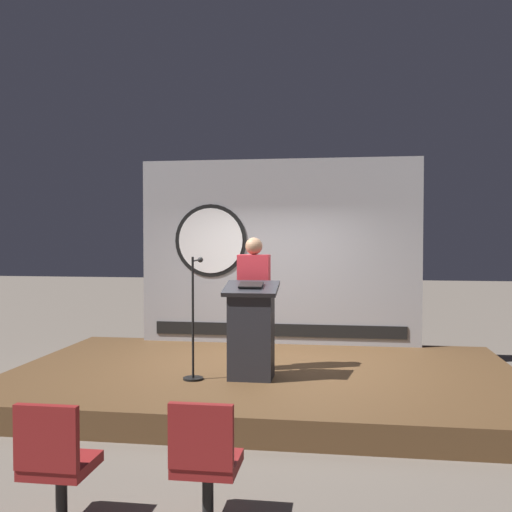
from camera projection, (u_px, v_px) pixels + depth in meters
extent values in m
plane|color=#6B6056|center=(263.00, 393.00, 7.45)|extent=(40.00, 40.00, 0.00)
cube|color=brown|center=(263.00, 381.00, 7.44)|extent=(6.40, 4.00, 0.30)
cube|color=#9E9EA3|center=(279.00, 252.00, 9.22)|extent=(4.43, 0.10, 2.92)
cylinder|color=black|center=(211.00, 241.00, 9.31)|extent=(1.17, 0.02, 1.17)
cylinder|color=white|center=(211.00, 241.00, 9.31)|extent=(1.04, 0.02, 1.04)
cube|color=black|center=(278.00, 330.00, 9.20)|extent=(3.99, 0.02, 0.20)
cube|color=#26262B|center=(251.00, 335.00, 6.95)|extent=(0.52, 0.40, 1.05)
cube|color=#26262B|center=(251.00, 289.00, 6.93)|extent=(0.64, 0.50, 0.16)
cube|color=black|center=(251.00, 285.00, 6.91)|extent=(0.28, 0.20, 0.07)
cylinder|color=black|center=(254.00, 337.00, 7.44)|extent=(0.26, 0.26, 0.84)
cube|color=red|center=(254.00, 279.00, 7.41)|extent=(0.40, 0.24, 0.63)
sphere|color=#997051|center=(254.00, 246.00, 7.40)|extent=(0.22, 0.22, 0.22)
cylinder|color=black|center=(193.00, 378.00, 6.92)|extent=(0.24, 0.24, 0.02)
cylinder|color=black|center=(193.00, 318.00, 6.90)|extent=(0.03, 0.03, 1.46)
cylinder|color=black|center=(197.00, 260.00, 7.06)|extent=(0.02, 0.38, 0.02)
sphere|color=#262626|center=(200.00, 260.00, 7.25)|extent=(0.07, 0.07, 0.07)
cylinder|color=black|center=(61.00, 497.00, 4.05)|extent=(0.08, 0.08, 0.37)
cube|color=maroon|center=(61.00, 465.00, 4.04)|extent=(0.44, 0.44, 0.08)
cube|color=maroon|center=(46.00, 438.00, 3.84)|extent=(0.44, 0.06, 0.44)
cylinder|color=black|center=(208.00, 495.00, 4.08)|extent=(0.08, 0.08, 0.37)
cube|color=maroon|center=(208.00, 463.00, 4.08)|extent=(0.44, 0.44, 0.08)
cube|color=maroon|center=(201.00, 436.00, 3.87)|extent=(0.44, 0.06, 0.44)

